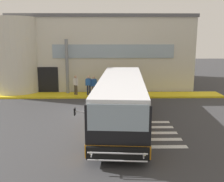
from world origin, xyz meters
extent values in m
cube|color=#353538|center=(0.00, 0.00, -0.01)|extent=(80.00, 90.00, 0.02)
cube|color=silver|center=(2.00, -6.00, 0.00)|extent=(4.40, 0.36, 0.01)
cube|color=silver|center=(2.00, -5.10, 0.00)|extent=(4.40, 0.36, 0.01)
cube|color=silver|center=(2.00, -4.20, 0.00)|extent=(4.40, 0.36, 0.01)
cube|color=silver|center=(2.00, -3.30, 0.00)|extent=(4.40, 0.36, 0.01)
cube|color=silver|center=(2.00, -2.40, 0.00)|extent=(4.40, 0.36, 0.01)
cube|color=beige|center=(0.00, 12.00, 3.37)|extent=(16.79, 12.00, 6.75)
cube|color=#56565B|center=(0.00, 12.00, 6.90)|extent=(16.99, 12.20, 0.30)
cylinder|color=beige|center=(-7.90, 6.50, 3.37)|extent=(4.40, 4.40, 6.75)
cube|color=black|center=(-4.90, 5.95, 1.20)|extent=(1.80, 0.16, 2.40)
cube|color=#8C9EAD|center=(1.00, 5.96, 3.80)|extent=(10.79, 0.10, 1.20)
cube|color=yellow|center=(0.00, 4.80, 0.07)|extent=(20.79, 2.00, 0.15)
cylinder|color=slate|center=(-3.07, 5.40, 2.51)|extent=(0.28, 0.28, 4.72)
cube|color=black|center=(1.28, -2.33, 1.42)|extent=(3.39, 11.31, 2.15)
cube|color=orange|center=(1.28, -2.33, 0.62)|extent=(3.43, 11.35, 0.55)
cube|color=silver|center=(1.28, -2.33, 2.60)|extent=(3.27, 11.10, 0.20)
cube|color=#8C9EAD|center=(0.86, -7.84, 2.02)|extent=(2.35, 0.30, 1.05)
cube|color=#8C9EAD|center=(2.60, -2.13, 1.92)|extent=(0.79, 9.92, 0.95)
cube|color=#8C9EAD|center=(0.01, -1.94, 1.92)|extent=(0.79, 9.92, 0.95)
cube|color=black|center=(0.86, -7.84, 2.38)|extent=(2.15, 0.26, 0.28)
cube|color=black|center=(0.85, -7.97, 0.63)|extent=(2.46, 0.39, 0.52)
sphere|color=beige|center=(1.87, -8.09, 0.65)|extent=(0.18, 0.18, 0.18)
sphere|color=beige|center=(-0.17, -7.93, 0.65)|extent=(0.18, 0.18, 0.18)
cylinder|color=#B7B7BF|center=(-0.61, -7.53, 2.17)|extent=(0.40, 0.08, 0.05)
cube|color=black|center=(-0.81, -7.52, 2.17)|extent=(0.06, 0.20, 0.28)
cylinder|color=black|center=(2.17, -6.19, 0.50)|extent=(0.37, 1.02, 1.00)
cylinder|color=black|center=(-0.18, -6.01, 0.50)|extent=(0.37, 1.02, 1.00)
cylinder|color=black|center=(2.63, -0.05, 0.50)|extent=(0.37, 1.02, 1.00)
cylinder|color=black|center=(0.29, 0.12, 0.50)|extent=(0.37, 1.02, 1.00)
cylinder|color=black|center=(2.73, 1.24, 0.50)|extent=(0.37, 1.02, 1.00)
cylinder|color=black|center=(0.39, 1.42, 0.50)|extent=(0.37, 1.02, 1.00)
cylinder|color=#B7B7BF|center=(0.82, -8.34, 0.50)|extent=(2.25, 0.23, 0.06)
cylinder|color=#B7B7BF|center=(0.82, -8.34, 0.80)|extent=(2.25, 0.23, 0.06)
cylinder|color=#B7B7BF|center=(1.81, -8.22, 0.65)|extent=(0.09, 0.50, 0.05)
cylinder|color=#B7B7BF|center=(-0.13, -8.07, 0.65)|extent=(0.09, 0.50, 0.05)
cylinder|color=#4C4233|center=(-2.19, 4.59, 0.57)|extent=(0.15, 0.15, 0.85)
cylinder|color=#4C4233|center=(-2.34, 4.72, 0.57)|extent=(0.15, 0.15, 0.85)
cube|color=silver|center=(-2.27, 4.66, 1.29)|extent=(0.43, 0.41, 0.58)
sphere|color=tan|center=(-2.27, 4.66, 1.71)|extent=(0.23, 0.23, 0.23)
cylinder|color=silver|center=(-2.08, 4.49, 1.24)|extent=(0.09, 0.09, 0.55)
cylinder|color=silver|center=(-2.45, 4.82, 1.24)|extent=(0.09, 0.09, 0.55)
cylinder|color=#1E2338|center=(-1.04, 4.50, 0.57)|extent=(0.15, 0.15, 0.85)
cylinder|color=#1E2338|center=(-1.24, 4.55, 0.57)|extent=(0.15, 0.15, 0.85)
cube|color=#2659A5|center=(-1.14, 4.52, 1.29)|extent=(0.42, 0.31, 0.58)
sphere|color=tan|center=(-1.14, 4.52, 1.71)|extent=(0.23, 0.23, 0.23)
cylinder|color=#2659A5|center=(-0.90, 4.46, 1.24)|extent=(0.09, 0.09, 0.55)
cylinder|color=#2659A5|center=(-1.38, 4.58, 1.24)|extent=(0.09, 0.09, 0.55)
cylinder|color=#4C4233|center=(-0.60, 4.27, 0.57)|extent=(0.15, 0.15, 0.85)
cylinder|color=#4C4233|center=(-0.77, 4.17, 0.57)|extent=(0.15, 0.15, 0.85)
cube|color=#2659A5|center=(-0.69, 4.22, 1.29)|extent=(0.44, 0.38, 0.58)
sphere|color=tan|center=(-0.69, 4.22, 1.71)|extent=(0.23, 0.23, 0.23)
cylinder|color=#2659A5|center=(-0.47, 4.34, 1.24)|extent=(0.09, 0.09, 0.55)
cylinder|color=#2659A5|center=(-0.90, 4.09, 1.24)|extent=(0.09, 0.09, 0.55)
cube|color=maroon|center=(-0.77, 4.36, 1.27)|extent=(0.35, 0.31, 0.44)
cylinder|color=yellow|center=(2.75, 3.60, 0.45)|extent=(0.18, 0.18, 0.90)
camera|label=1|loc=(0.47, -17.26, 5.01)|focal=41.55mm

